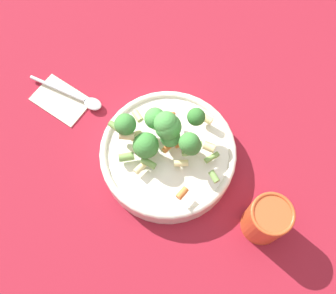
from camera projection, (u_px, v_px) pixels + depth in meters
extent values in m
plane|color=maroon|center=(168.00, 159.00, 0.74)|extent=(3.00, 3.00, 0.00)
cylinder|color=silver|center=(168.00, 155.00, 0.72)|extent=(0.25, 0.25, 0.04)
torus|color=silver|center=(168.00, 151.00, 0.70)|extent=(0.25, 0.25, 0.01)
cylinder|color=#8CB766|center=(147.00, 151.00, 0.69)|extent=(0.02, 0.02, 0.01)
sphere|color=#3D8438|center=(146.00, 145.00, 0.66)|extent=(0.05, 0.05, 0.05)
cylinder|color=#8CB766|center=(171.00, 142.00, 0.69)|extent=(0.01, 0.01, 0.01)
sphere|color=#479342|center=(171.00, 137.00, 0.67)|extent=(0.04, 0.04, 0.04)
cylinder|color=#8CB766|center=(166.00, 130.00, 0.68)|extent=(0.01, 0.01, 0.02)
sphere|color=#479342|center=(166.00, 123.00, 0.65)|extent=(0.04, 0.04, 0.04)
cylinder|color=#8CB766|center=(128.00, 129.00, 0.68)|extent=(0.01, 0.01, 0.02)
sphere|color=#3D8438|center=(126.00, 122.00, 0.66)|extent=(0.04, 0.04, 0.04)
cylinder|color=#8CB766|center=(195.00, 121.00, 0.68)|extent=(0.01, 0.01, 0.01)
sphere|color=#33722D|center=(196.00, 117.00, 0.66)|extent=(0.03, 0.03, 0.03)
cylinder|color=#8CB766|center=(190.00, 151.00, 0.66)|extent=(0.01, 0.01, 0.02)
sphere|color=#3D8438|center=(191.00, 146.00, 0.64)|extent=(0.03, 0.03, 0.03)
cylinder|color=#8CB766|center=(155.00, 125.00, 0.69)|extent=(0.01, 0.01, 0.02)
sphere|color=#479342|center=(155.00, 118.00, 0.67)|extent=(0.04, 0.04, 0.04)
cylinder|color=#8CB766|center=(168.00, 134.00, 0.68)|extent=(0.02, 0.02, 0.02)
sphere|color=#479342|center=(168.00, 127.00, 0.66)|extent=(0.05, 0.05, 0.05)
cylinder|color=#8CB766|center=(189.00, 146.00, 0.66)|extent=(0.01, 0.01, 0.02)
sphere|color=#3D8438|center=(190.00, 141.00, 0.64)|extent=(0.04, 0.04, 0.04)
cylinder|color=orange|center=(182.00, 193.00, 0.65)|extent=(0.02, 0.02, 0.01)
cylinder|color=beige|center=(135.00, 137.00, 0.68)|extent=(0.02, 0.03, 0.01)
cylinder|color=beige|center=(209.00, 147.00, 0.67)|extent=(0.02, 0.02, 0.01)
cylinder|color=#729E4C|center=(212.00, 157.00, 0.68)|extent=(0.02, 0.03, 0.01)
cylinder|color=beige|center=(191.00, 150.00, 0.65)|extent=(0.02, 0.02, 0.01)
cylinder|color=#729E4C|center=(126.00, 157.00, 0.68)|extent=(0.03, 0.03, 0.01)
cylinder|color=#729E4C|center=(148.00, 163.00, 0.67)|extent=(0.03, 0.02, 0.01)
cylinder|color=#729E4C|center=(115.00, 127.00, 0.68)|extent=(0.03, 0.02, 0.01)
cylinder|color=beige|center=(206.00, 118.00, 0.70)|extent=(0.03, 0.02, 0.01)
cylinder|color=#729E4C|center=(196.00, 144.00, 0.67)|extent=(0.02, 0.02, 0.01)
cylinder|color=orange|center=(170.00, 148.00, 0.68)|extent=(0.02, 0.02, 0.01)
cylinder|color=beige|center=(138.00, 116.00, 0.68)|extent=(0.02, 0.02, 0.01)
cylinder|color=#729E4C|center=(186.00, 148.00, 0.67)|extent=(0.02, 0.02, 0.01)
cylinder|color=beige|center=(140.00, 168.00, 0.67)|extent=(0.02, 0.02, 0.01)
cylinder|color=#729E4C|center=(214.00, 177.00, 0.65)|extent=(0.02, 0.02, 0.01)
cylinder|color=beige|center=(127.00, 136.00, 0.66)|extent=(0.03, 0.02, 0.01)
cylinder|color=orange|center=(181.00, 144.00, 0.69)|extent=(0.02, 0.02, 0.01)
cylinder|color=orange|center=(172.00, 120.00, 0.69)|extent=(0.01, 0.03, 0.01)
cylinder|color=beige|center=(181.00, 163.00, 0.68)|extent=(0.03, 0.02, 0.01)
cylinder|color=#CC4C23|center=(266.00, 220.00, 0.65)|extent=(0.07, 0.07, 0.09)
torus|color=#CC4C23|center=(273.00, 214.00, 0.61)|extent=(0.07, 0.07, 0.01)
cube|color=beige|center=(61.00, 100.00, 0.78)|extent=(0.13, 0.10, 0.01)
cylinder|color=silver|center=(58.00, 88.00, 0.78)|extent=(0.13, 0.02, 0.01)
ellipsoid|color=silver|center=(93.00, 104.00, 0.77)|extent=(0.04, 0.03, 0.01)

